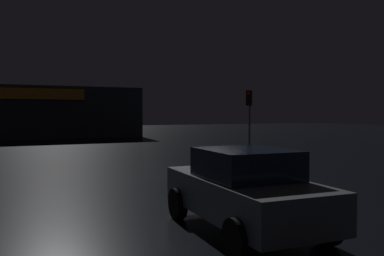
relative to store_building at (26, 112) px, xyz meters
The scene contains 4 objects.
ground_plane 29.35m from the store_building, 80.66° to the right, with size 120.00×120.00×0.00m, color black.
store_building is the anchor object (origin of this frame).
traffic_signal_opposite 25.20m from the store_building, 64.54° to the right, with size 0.42×0.42×3.63m.
car_near 35.72m from the store_building, 86.39° to the right, with size 2.15×4.15×1.62m.
Camera 1 is at (-6.78, -13.37, 2.32)m, focal length 37.52 mm.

